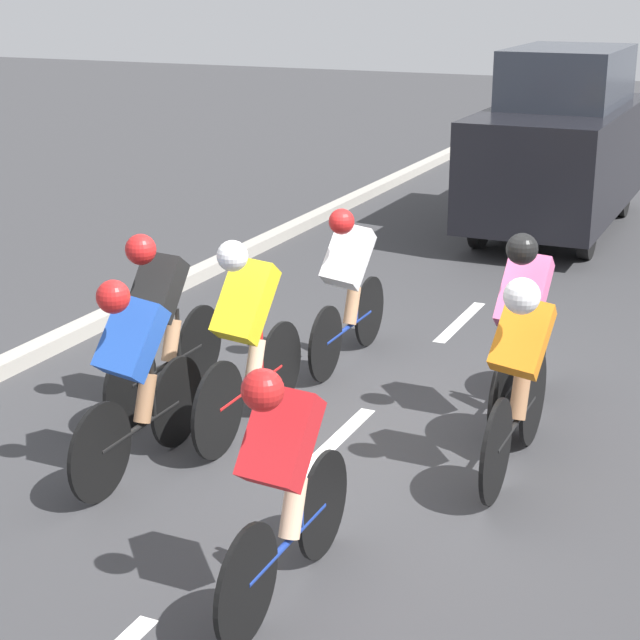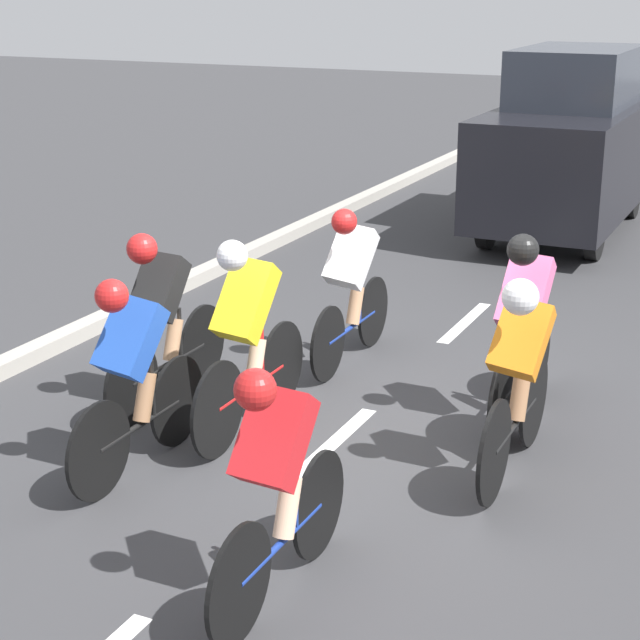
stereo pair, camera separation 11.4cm
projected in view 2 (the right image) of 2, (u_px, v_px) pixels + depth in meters
The scene contains 11 objects.
ground_plane at pixel (344, 433), 8.13m from camera, with size 60.00×60.00×0.00m, color #38383A.
lane_stripe_mid at pixel (333, 443), 7.95m from camera, with size 0.12×1.40×0.01m, color white.
lane_stripe_far at pixel (465, 322), 10.71m from camera, with size 0.12×1.40×0.01m, color white.
cyclist_black at pixel (161, 314), 8.38m from camera, with size 0.34×1.73×1.49m.
cyclist_blue at pixel (133, 370), 7.23m from camera, with size 0.38×1.63×1.48m.
cyclist_yellow at pixel (247, 333), 7.86m from camera, with size 0.37×1.72×1.57m.
cyclist_white at pixel (351, 282), 9.32m from camera, with size 0.38×1.67×1.47m.
cyclist_red at pixel (276, 476), 5.71m from camera, with size 0.35×1.62×1.47m.
cyclist_pink at pixel (523, 323), 8.09m from camera, with size 0.35×1.76×1.56m.
cyclist_orange at pixel (519, 370), 7.19m from camera, with size 0.38×1.74×1.49m.
support_car at pixel (570, 144), 14.16m from camera, with size 1.70×4.28×2.42m.
Camera 2 is at (-3.00, 6.84, 3.32)m, focal length 60.00 mm.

